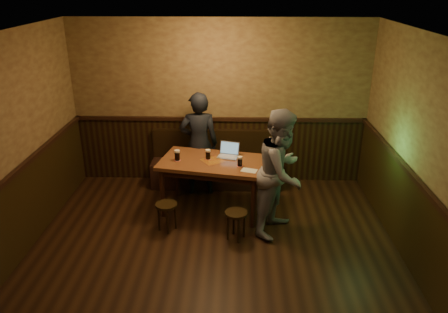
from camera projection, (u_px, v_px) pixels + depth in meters
name	position (u px, v px, depth m)	size (l,w,h in m)	color
room	(210.00, 187.00, 4.90)	(5.04, 6.04, 2.84)	black
bench	(216.00, 168.00, 7.58)	(2.20, 0.50, 0.95)	black
pub_table	(213.00, 167.00, 6.57)	(1.70, 1.18, 0.84)	brown
stool_left	(167.00, 209.00, 6.19)	(0.37, 0.37, 0.42)	black
stool_right	(236.00, 217.00, 5.97)	(0.38, 0.38, 0.42)	black
pint_left	(177.00, 155.00, 6.51)	(0.11, 0.11, 0.17)	#AA1416
pint_mid	(208.00, 154.00, 6.56)	(0.10, 0.10, 0.15)	#AA1416
pint_right	(240.00, 161.00, 6.32)	(0.10, 0.10, 0.15)	#AA1416
laptop	(229.00, 153.00, 6.67)	(0.36, 0.31, 0.22)	silver
menu	(249.00, 170.00, 6.19)	(0.22, 0.15, 0.00)	silver
person_suit	(199.00, 144.00, 7.09)	(0.63, 0.41, 1.73)	black
person_grey	(281.00, 173.00, 5.98)	(0.87, 0.68, 1.79)	gray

